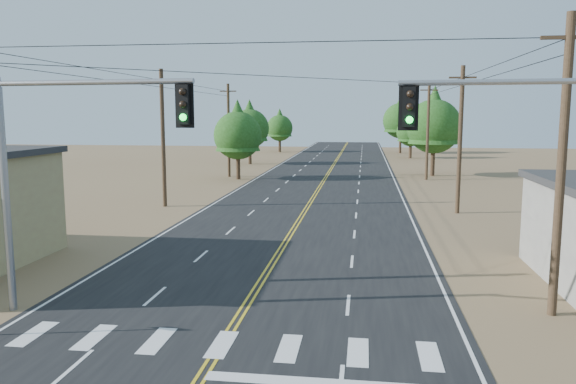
# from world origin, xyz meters

# --- Properties ---
(road) EXTENTS (15.00, 200.00, 0.02)m
(road) POSITION_xyz_m (0.00, 30.00, 0.01)
(road) COLOR black
(road) RESTS_ON ground
(utility_pole_left_mid) EXTENTS (1.80, 0.30, 10.00)m
(utility_pole_left_mid) POSITION_xyz_m (-10.50, 32.00, 5.12)
(utility_pole_left_mid) COLOR #4C3826
(utility_pole_left_mid) RESTS_ON ground
(utility_pole_left_far) EXTENTS (1.80, 0.30, 10.00)m
(utility_pole_left_far) POSITION_xyz_m (-10.50, 52.00, 5.12)
(utility_pole_left_far) COLOR #4C3826
(utility_pole_left_far) RESTS_ON ground
(utility_pole_right_near) EXTENTS (1.80, 0.30, 10.00)m
(utility_pole_right_near) POSITION_xyz_m (10.50, 12.00, 5.12)
(utility_pole_right_near) COLOR #4C3826
(utility_pole_right_near) RESTS_ON ground
(utility_pole_right_mid) EXTENTS (1.80, 0.30, 10.00)m
(utility_pole_right_mid) POSITION_xyz_m (10.50, 32.00, 5.12)
(utility_pole_right_mid) COLOR #4C3826
(utility_pole_right_mid) RESTS_ON ground
(utility_pole_right_far) EXTENTS (1.80, 0.30, 10.00)m
(utility_pole_right_far) POSITION_xyz_m (10.50, 52.00, 5.12)
(utility_pole_right_far) COLOR #4C3826
(utility_pole_right_far) RESTS_ON ground
(signal_mast_left) EXTENTS (7.04, 1.03, 7.99)m
(signal_mast_left) POSITION_xyz_m (-5.96, 9.81, 5.44)
(signal_mast_left) COLOR gray
(signal_mast_left) RESTS_ON ground
(signal_mast_right) EXTENTS (6.09, 0.80, 7.91)m
(signal_mast_right) POSITION_xyz_m (9.29, 9.54, 5.31)
(signal_mast_right) COLOR gray
(signal_mast_right) RESTS_ON ground
(tree_left_near) EXTENTS (4.99, 4.99, 8.31)m
(tree_left_near) POSITION_xyz_m (-9.00, 49.84, 5.08)
(tree_left_near) COLOR #3F2D1E
(tree_left_near) RESTS_ON ground
(tree_left_mid) EXTENTS (5.27, 5.27, 8.78)m
(tree_left_mid) POSITION_xyz_m (-11.42, 67.73, 5.37)
(tree_left_mid) COLOR #3F2D1E
(tree_left_mid) RESTS_ON ground
(tree_left_far) EXTENTS (4.69, 4.69, 7.81)m
(tree_left_far) POSITION_xyz_m (-11.10, 92.77, 4.77)
(tree_left_far) COLOR #3F2D1E
(tree_left_far) RESTS_ON ground
(tree_right_near) EXTENTS (5.93, 5.93, 9.89)m
(tree_right_near) POSITION_xyz_m (11.57, 55.99, 6.05)
(tree_right_near) COLOR #3F2D1E
(tree_right_near) RESTS_ON ground
(tree_right_mid) EXTENTS (4.40, 4.40, 7.33)m
(tree_right_mid) POSITION_xyz_m (11.13, 81.29, 4.48)
(tree_right_mid) COLOR #3F2D1E
(tree_right_mid) RESTS_ON ground
(tree_right_far) EXTENTS (6.16, 6.16, 10.27)m
(tree_right_far) POSITION_xyz_m (10.26, 92.72, 6.28)
(tree_right_far) COLOR #3F2D1E
(tree_right_far) RESTS_ON ground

